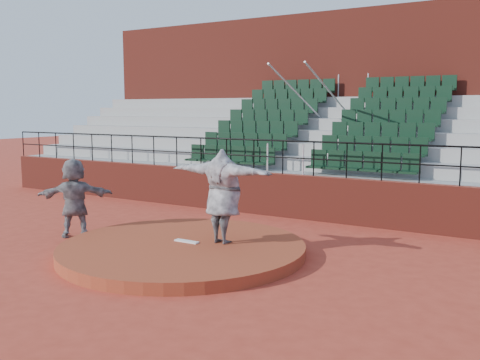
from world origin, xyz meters
name	(u,v)px	position (x,y,z in m)	size (l,w,h in m)	color
ground	(183,254)	(0.00, 0.00, 0.00)	(90.00, 90.00, 0.00)	#AB3826
pitchers_mound	(183,249)	(0.00, 0.00, 0.12)	(5.50, 5.50, 0.25)	#993C22
pitching_rubber	(187,241)	(0.00, 0.15, 0.27)	(0.60, 0.15, 0.03)	white
boundary_wall	(282,195)	(0.00, 5.00, 0.65)	(24.00, 0.30, 1.30)	maroon
wall_railing	(283,150)	(0.00, 5.00, 2.03)	(24.04, 0.05, 1.03)	black
seating_deck	(328,159)	(0.00, 8.65, 1.44)	(24.00, 5.97, 4.63)	#9A9A95
press_box_facade	(365,101)	(0.00, 12.60, 3.55)	(24.00, 3.00, 7.10)	maroon
pitcher	(223,196)	(0.73, 0.54, 1.31)	(2.60, 0.71, 2.12)	black
fielder	(75,198)	(-3.38, -0.04, 1.01)	(1.87, 0.60, 2.02)	black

